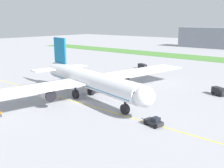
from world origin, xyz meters
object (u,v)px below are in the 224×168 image
at_px(pushback_tug, 154,122).
at_px(ground_crew_marshaller_front, 1,113).
at_px(service_truck_fuel_bowser, 219,91).
at_px(airliner_foreground, 88,80).
at_px(service_truck_baggage_loader, 142,66).
at_px(ground_crew_wingwalker_port, 18,94).

bearing_deg(pushback_tug, ground_crew_marshaller_front, -148.68).
height_order(ground_crew_marshaller_front, service_truck_fuel_bowser, service_truck_fuel_bowser).
xyz_separation_m(airliner_foreground, service_truck_baggage_loader, (-15.40, 53.74, -4.59)).
height_order(pushback_tug, service_truck_baggage_loader, service_truck_baggage_loader).
xyz_separation_m(ground_crew_wingwalker_port, ground_crew_marshaller_front, (12.62, -12.06, -0.02)).
bearing_deg(service_truck_fuel_bowser, ground_crew_marshaller_front, -122.84).
relative_size(ground_crew_wingwalker_port, service_truck_fuel_bowser, 0.32).
bearing_deg(ground_crew_wingwalker_port, pushback_tug, 9.66).
distance_m(ground_crew_wingwalker_port, ground_crew_marshaller_front, 17.46).
bearing_deg(ground_crew_marshaller_front, pushback_tug, 31.32).
xyz_separation_m(pushback_tug, ground_crew_wingwalker_port, (-45.04, -7.67, -0.01)).
bearing_deg(ground_crew_marshaller_front, ground_crew_wingwalker_port, 136.30).
height_order(airliner_foreground, service_truck_fuel_bowser, airliner_foreground).
relative_size(airliner_foreground, service_truck_fuel_bowser, 16.74).
height_order(ground_crew_marshaller_front, service_truck_baggage_loader, service_truck_baggage_loader).
xyz_separation_m(airliner_foreground, ground_crew_marshaller_front, (-5.64, -25.24, -5.10)).
bearing_deg(service_truck_baggage_loader, pushback_tug, -54.55).
bearing_deg(service_truck_baggage_loader, airliner_foreground, -74.01).
distance_m(airliner_foreground, ground_crew_marshaller_front, 26.36).
relative_size(ground_crew_wingwalker_port, service_truck_baggage_loader, 0.32).
xyz_separation_m(pushback_tug, ground_crew_marshaller_front, (-32.42, -19.73, -0.03)).
relative_size(ground_crew_wingwalker_port, ground_crew_marshaller_front, 1.03).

